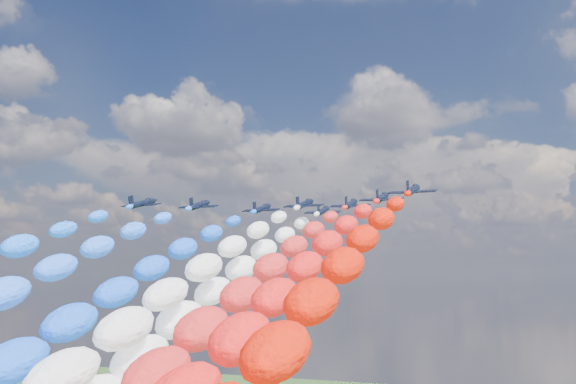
% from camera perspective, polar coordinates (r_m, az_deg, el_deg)
% --- Properties ---
extents(jet_0, '(8.30, 11.17, 4.83)m').
position_cam_1_polar(jet_0, '(136.71, -12.21, -0.95)').
color(jet_0, black).
extents(jet_1, '(8.62, 11.39, 4.83)m').
position_cam_1_polar(jet_1, '(138.22, -7.50, -1.11)').
color(jet_1, black).
extents(jet_2, '(7.99, 10.94, 4.83)m').
position_cam_1_polar(jet_2, '(144.45, -2.23, -1.41)').
color(jet_2, black).
extents(trail_2, '(7.12, 129.77, 54.53)m').
position_cam_1_polar(trail_2, '(88.11, -20.02, -13.64)').
color(trail_2, blue).
extents(jet_3, '(8.14, 11.05, 4.83)m').
position_cam_1_polar(jet_3, '(134.99, 1.40, -1.03)').
color(jet_3, black).
extents(trail_3, '(7.12, 129.77, 54.53)m').
position_cam_1_polar(trail_3, '(76.51, -15.99, -14.87)').
color(trail_3, white).
extents(jet_4, '(8.56, 11.35, 4.83)m').
position_cam_1_polar(jet_4, '(149.42, 2.98, -1.59)').
color(jet_4, black).
extents(trail_4, '(7.12, 129.77, 54.53)m').
position_cam_1_polar(trail_4, '(89.39, -10.57, -13.83)').
color(trail_4, white).
extents(jet_5, '(8.38, 11.22, 4.83)m').
position_cam_1_polar(jet_5, '(135.43, 5.33, -1.02)').
color(jet_5, black).
extents(trail_5, '(7.12, 129.77, 54.53)m').
position_cam_1_polar(trail_5, '(74.48, -8.89, -15.28)').
color(trail_5, red).
extents(jet_6, '(8.20, 11.09, 4.83)m').
position_cam_1_polar(jet_6, '(124.68, 7.94, -0.48)').
color(jet_6, black).
extents(jet_7, '(8.11, 11.03, 4.83)m').
position_cam_1_polar(jet_7, '(114.09, 10.49, 0.17)').
color(jet_7, black).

